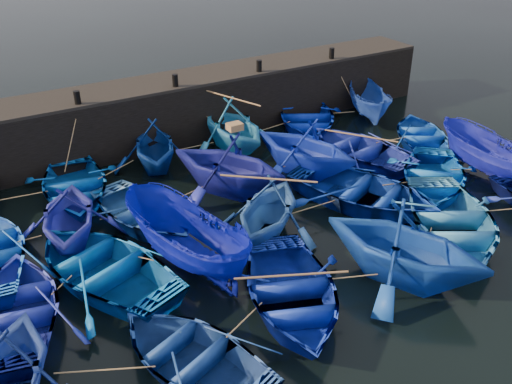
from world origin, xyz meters
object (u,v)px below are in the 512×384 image
boat_8 (143,212)px  boat_13 (16,308)px  wooden_crate (235,127)px  boat_20 (6,374)px

boat_8 → boat_13: boat_13 is taller
boat_8 → wooden_crate: 4.30m
boat_13 → boat_20: bearing=89.5°
boat_20 → boat_8: bearing=70.4°
boat_13 → wooden_crate: size_ratio=9.29×
boat_8 → wooden_crate: size_ratio=8.96×
boat_8 → boat_13: bearing=-161.5°
boat_8 → boat_20: 7.68m
boat_20 → boat_13: bearing=100.0°
boat_8 → boat_13: 5.36m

